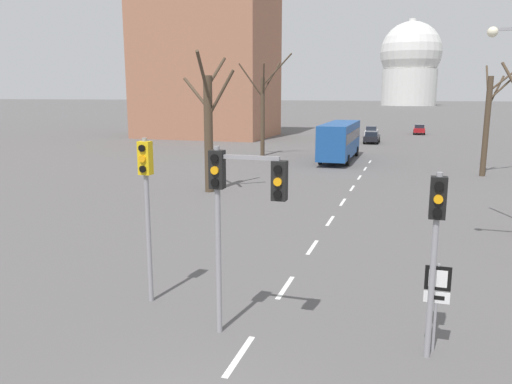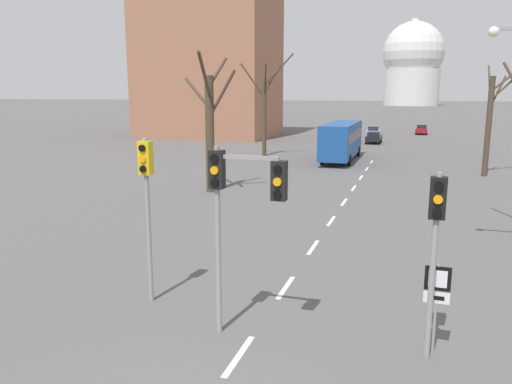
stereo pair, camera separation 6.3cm
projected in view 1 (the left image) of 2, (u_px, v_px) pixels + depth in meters
lane_stripe_0 at (239, 356)px, 11.98m from camera, size 0.16×2.00×0.01m
lane_stripe_1 at (285, 287)px, 16.18m from camera, size 0.16×2.00×0.01m
lane_stripe_2 at (312, 247)px, 20.39m from camera, size 0.16×2.00×0.01m
lane_stripe_3 at (330, 221)px, 24.60m from camera, size 0.16×2.00×0.01m
lane_stripe_4 at (343, 202)px, 28.81m from camera, size 0.16×2.00×0.01m
lane_stripe_5 at (352, 188)px, 33.02m from camera, size 0.16×2.00×0.01m
lane_stripe_6 at (359, 177)px, 37.22m from camera, size 0.16×2.00×0.01m
lane_stripe_7 at (365, 169)px, 41.43m from camera, size 0.16×2.00×0.01m
lane_stripe_8 at (370, 162)px, 45.64m from camera, size 0.16×2.00×0.01m
traffic_signal_near_right at (436, 230)px, 11.32m from camera, size 0.36×0.34×4.47m
traffic_signal_near_left at (147, 189)px, 14.48m from camera, size 0.36×0.34×4.95m
traffic_signal_centre_tall at (238, 195)px, 12.30m from camera, size 1.96×0.34×4.92m
route_sign_post at (437, 293)px, 11.89m from camera, size 0.60×0.08×2.24m
sedan_near_left at (419, 129)px, 75.83m from camera, size 1.71×4.05×1.51m
sedan_near_right at (372, 137)px, 62.36m from camera, size 1.82×4.38×1.48m
sedan_mid_centre at (371, 131)px, 71.27m from camera, size 1.69×3.89×1.53m
city_bus at (340, 138)px, 46.16m from camera, size 2.66×10.80×3.48m
bare_tree_left_near at (263, 109)px, 49.08m from camera, size 5.08×2.50×9.91m
bare_tree_right_near at (489, 119)px, 37.15m from camera, size 2.92×3.15×8.32m
bare_tree_left_far at (209, 126)px, 31.02m from camera, size 3.95×4.19×8.56m
capitol_dome at (410, 64)px, 243.25m from camera, size 29.12×29.12×41.13m
apartment_block_left at (207, 40)px, 69.92m from camera, size 18.00×14.00×26.97m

